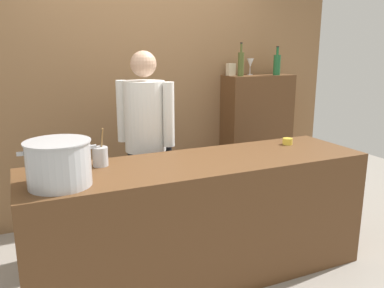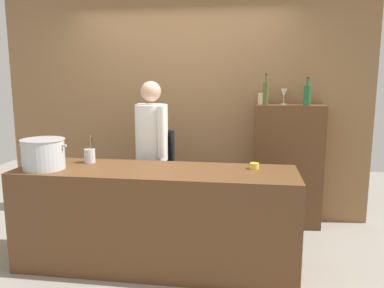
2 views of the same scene
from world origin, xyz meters
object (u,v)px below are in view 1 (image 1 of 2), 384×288
Objects in this scene: butter_jar at (288,141)px; spice_tin_cream at (231,69)px; wine_bottle_olive at (241,64)px; utensil_crock at (100,156)px; stockpot_large at (59,163)px; wine_bottle_green at (277,64)px; wine_glass_short at (250,63)px; chef at (146,136)px.

spice_tin_cream is (0.08, 1.11, 0.53)m from butter_jar.
butter_jar is 0.24× the size of wine_bottle_olive.
stockpot_large is at bearing -134.34° from utensil_crock.
wine_bottle_olive is at bearing -73.10° from spice_tin_cream.
wine_bottle_green is 2.39× the size of spice_tin_cream.
wine_glass_short is 1.40× the size of spice_tin_cream.
utensil_crock is 2.00m from spice_tin_cream.
wine_glass_short reaches higher than stockpot_large.
wine_bottle_green is (1.62, 0.43, 0.55)m from chef.
chef is 5.49× the size of wine_bottle_green.
utensil_crock is at bearing 45.66° from stockpot_large.
wine_glass_short is (2.16, 1.39, 0.48)m from stockpot_large.
wine_bottle_olive is 0.25m from wine_glass_short.
utensil_crock is 2.07× the size of spice_tin_cream.
utensil_crock is 1.99m from wine_bottle_olive.
wine_bottle_olive is 2.67× the size of spice_tin_cream.
spice_tin_cream is (-0.25, -0.01, -0.06)m from wine_glass_short.
wine_bottle_olive reaches higher than stockpot_large.
chef is 6.34× the size of utensil_crock.
wine_bottle_olive is at bearing 178.22° from wine_bottle_green.
stockpot_large is at bearing -152.73° from wine_bottle_green.
utensil_crock is 2.36m from wine_bottle_green.
wine_glass_short is (-0.23, 0.16, 0.01)m from wine_bottle_green.
stockpot_large is 5.27× the size of butter_jar.
spice_tin_cream reaches higher than stockpot_large.
butter_jar is at bearing -96.97° from wine_bottle_olive.
stockpot_large is 2.45× the size of wine_glass_short.
stockpot_large is at bearing 93.17° from chef.
wine_bottle_olive is at bearing 83.03° from butter_jar.
butter_jar is at bearing -1.01° from utensil_crock.
wine_glass_short is (0.33, 1.12, 0.59)m from butter_jar.
wine_glass_short is at bearing 32.83° from stockpot_large.
wine_bottle_green is 0.28m from wine_glass_short.
chef is 13.11× the size of spice_tin_cream.
wine_bottle_green reaches higher than utensil_crock.
wine_bottle_olive reaches higher than utensil_crock.
butter_jar is at bearing -120.20° from wine_bottle_green.
wine_bottle_green is at bearing -34.62° from wine_glass_short.
wine_bottle_olive is (1.66, 0.94, 0.56)m from utensil_crock.
spice_tin_cream is at bearing -105.66° from chef.
wine_glass_short reaches higher than utensil_crock.
wine_glass_short is at bearing -109.52° from chef.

